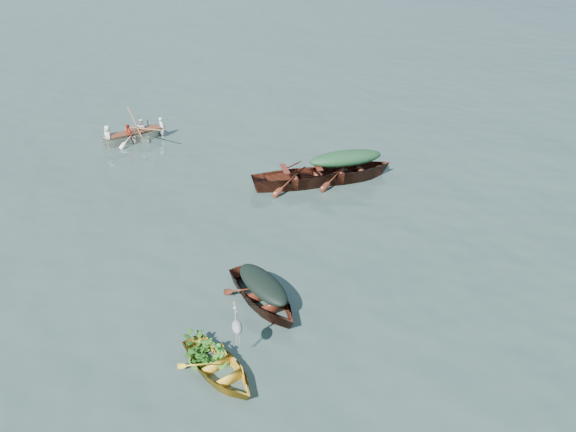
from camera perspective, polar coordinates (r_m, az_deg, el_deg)
name	(u,v)px	position (r m, az deg, el deg)	size (l,w,h in m)	color
ground	(342,271)	(15.24, 5.50, -5.63)	(140.00, 140.00, 0.00)	#2E413D
yellow_dinghy	(219,374)	(12.36, -7.01, -15.67)	(1.19, 2.76, 0.72)	gold
dark_covered_boat	(263,304)	(14.07, -2.51, -8.90)	(1.32, 3.54, 0.88)	#541D13
green_tarp_boat	(345,180)	(20.22, 5.77, 3.66)	(1.51, 4.85, 1.16)	#4E1A12
open_wooden_boat	(301,186)	(19.70, 1.31, 3.09)	(1.49, 4.78, 1.14)	#532014
rowed_boat	(137,141)	(24.40, -15.11, 7.38)	(1.14, 3.81, 0.88)	white
dark_tarp_cover	(263,283)	(13.68, -2.57, -6.79)	(0.72, 1.95, 0.40)	black
green_tarp_cover	(346,158)	(19.87, 5.89, 5.85)	(0.83, 2.66, 0.52)	#193D1D
thwart_benches	(301,170)	(19.45, 1.33, 4.66)	(0.89, 2.39, 0.04)	#491811
heron	(237,332)	(12.04, -5.16, -11.66)	(0.28, 0.40, 0.92)	gray
dinghy_weeds	(204,336)	(12.27, -8.54, -11.98)	(0.70, 0.90, 0.60)	#276019
rowers	(134,122)	(24.12, -15.36, 9.19)	(1.03, 2.67, 0.76)	silver
oars	(135,130)	(24.24, -15.25, 8.41)	(2.60, 0.60, 0.06)	brown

